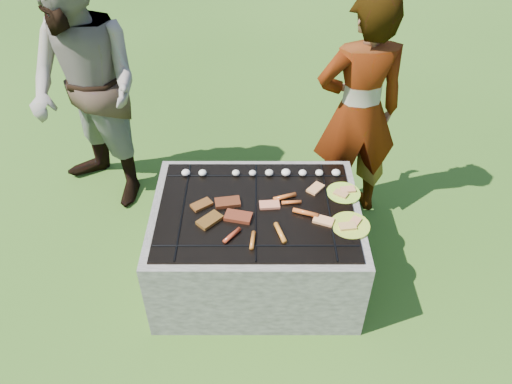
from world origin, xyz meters
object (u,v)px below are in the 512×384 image
(cook, at_px, (358,113))
(bystander, at_px, (86,90))
(fire_pit, at_px, (256,245))
(plate_far, at_px, (344,193))
(plate_near, at_px, (350,225))

(cook, bearing_deg, bystander, -11.85)
(fire_pit, xyz_separation_m, cook, (0.71, 0.72, 0.57))
(plate_far, bearing_deg, plate_near, -90.25)
(fire_pit, distance_m, plate_far, 0.67)
(cook, relative_size, bystander, 0.90)
(plate_near, height_order, cook, cook)
(plate_far, xyz_separation_m, cook, (0.15, 0.57, 0.25))
(plate_near, distance_m, cook, 0.92)
(plate_far, height_order, bystander, bystander)
(plate_far, height_order, cook, cook)
(plate_far, bearing_deg, bystander, 157.67)
(plate_far, bearing_deg, fire_pit, -165.25)
(plate_near, distance_m, bystander, 2.07)
(fire_pit, bearing_deg, bystander, 144.04)
(cook, distance_m, bystander, 1.92)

